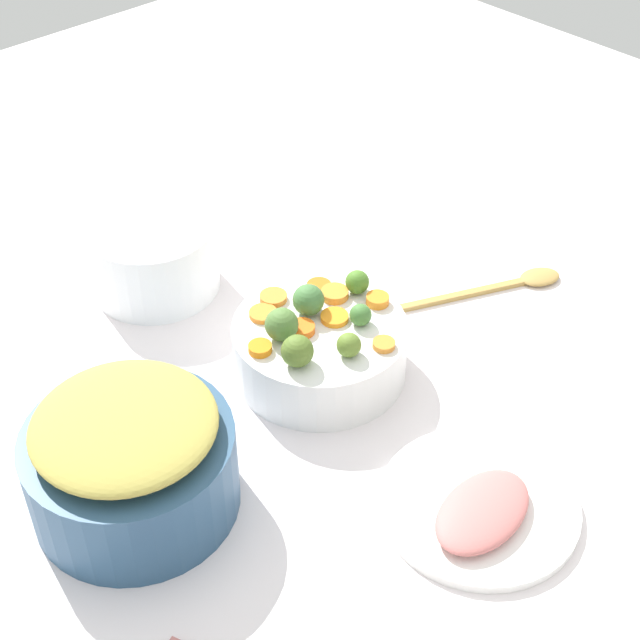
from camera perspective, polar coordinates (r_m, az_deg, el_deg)
The scene contains 23 objects.
tabletop at distance 1.30m, azimuth -1.74°, elevation -3.21°, with size 2.40×2.40×0.02m, color white.
serving_bowl_carrots at distance 1.26m, azimuth 0.00°, elevation -1.74°, with size 0.23×0.23×0.08m, color white.
metal_pot at distance 1.11m, azimuth -11.24°, elevation -8.84°, with size 0.24×0.24×0.11m, color navy.
stuffing_mound at distance 1.06m, azimuth -11.75°, elevation -6.20°, with size 0.21×0.21×0.04m, color #B0A149.
carrot_slice_0 at distance 1.29m, azimuth -0.06°, elevation 2.03°, with size 0.03×0.03×0.01m, color orange.
carrot_slice_1 at distance 1.27m, azimuth -2.83°, elevation 1.37°, with size 0.04×0.04×0.01m, color orange.
carrot_slice_2 at distance 1.25m, azimuth -3.45°, elevation 0.38°, with size 0.04×0.04×0.01m, color orange.
carrot_slice_3 at distance 1.27m, azimuth 1.04°, elevation 1.50°, with size 0.04×0.04×0.01m, color orange.
carrot_slice_4 at distance 1.20m, azimuth 3.87°, elevation -1.47°, with size 0.03×0.03×0.01m, color orange.
carrot_slice_5 at distance 1.24m, azimuth 0.89°, elevation 0.16°, with size 0.04×0.04×0.01m, color orange.
carrot_slice_6 at distance 1.27m, azimuth 3.49°, elevation 1.23°, with size 0.03×0.03×0.01m, color orange.
carrot_slice_7 at distance 1.22m, azimuth -0.94°, elevation -0.42°, with size 0.03×0.03×0.01m, color orange.
carrot_slice_8 at distance 1.19m, azimuth -3.63°, elevation -1.70°, with size 0.03×0.03×0.01m, color orange.
brussels_sprout_0 at distance 1.18m, azimuth 1.75°, elevation -1.51°, with size 0.03×0.03×0.03m, color olive.
brussels_sprout_1 at distance 1.20m, azimuth -2.33°, elevation -0.27°, with size 0.04×0.04×0.04m, color #4E7635.
brussels_sprout_2 at distance 1.23m, azimuth 2.46°, elevation 0.31°, with size 0.03×0.03×0.03m, color #437735.
brussels_sprout_3 at distance 1.28m, azimuth 2.26°, elevation 2.31°, with size 0.03×0.03×0.03m, color #487926.
brussels_sprout_4 at distance 1.16m, azimuth -1.38°, elevation -1.88°, with size 0.04×0.04×0.04m, color #546F29.
brussels_sprout_5 at distance 1.24m, azimuth -0.65°, elevation 1.19°, with size 0.04×0.04×0.04m, color #45763C.
wooden_spoon at distance 1.45m, azimuth 11.38°, elevation 2.15°, with size 0.14×0.26×0.01m.
casserole_dish at distance 1.42m, azimuth -10.02°, elevation 3.80°, with size 0.19×0.19×0.11m, color white.
ham_plate at distance 1.13m, azimuth 9.47°, elevation -10.97°, with size 0.23×0.23×0.01m, color white.
ham_slice_main at distance 1.11m, azimuth 9.78°, elevation -11.30°, with size 0.14×0.09×0.02m, color #CC706B.
Camera 1 is at (-0.72, 0.62, 0.90)m, focal length 53.06 mm.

